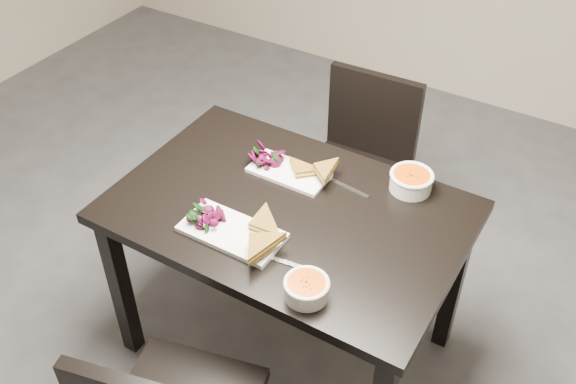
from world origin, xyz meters
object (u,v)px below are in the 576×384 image
object	(u,v)px
soup_bowl_near	(307,288)
soup_bowl_far	(411,180)
chair_far	(361,158)
plate_far	(289,172)
table	(288,229)
plate_near	(232,232)

from	to	relation	value
soup_bowl_near	soup_bowl_far	distance (m)	0.62
chair_far	plate_far	distance (m)	0.62
soup_bowl_far	chair_far	bearing A→B (deg)	132.64
table	plate_far	xyz separation A→B (m)	(-0.09, 0.16, 0.11)
table	chair_far	size ratio (longest dim) A/B	1.41
plate_near	soup_bowl_near	size ratio (longest dim) A/B	2.47
chair_far	soup_bowl_near	distance (m)	1.11
table	chair_far	bearing A→B (deg)	94.08
chair_far	plate_near	world-z (taller)	chair_far
table	soup_bowl_near	distance (m)	0.42
soup_bowl_near	plate_near	bearing A→B (deg)	163.03
chair_far	table	bearing A→B (deg)	-88.24
soup_bowl_near	soup_bowl_far	world-z (taller)	soup_bowl_far
plate_near	plate_far	bearing A→B (deg)	90.49
table	soup_bowl_far	distance (m)	0.47
chair_far	plate_far	bearing A→B (deg)	-96.66
soup_bowl_near	soup_bowl_far	size ratio (longest dim) A/B	0.88
plate_far	chair_far	bearing A→B (deg)	85.66
soup_bowl_far	plate_near	bearing A→B (deg)	-128.33
chair_far	soup_bowl_far	size ratio (longest dim) A/B	5.46
table	soup_bowl_near	world-z (taller)	soup_bowl_near
soup_bowl_near	plate_far	distance (m)	0.58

